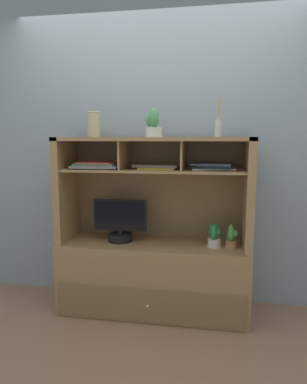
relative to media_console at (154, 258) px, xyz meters
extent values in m
cube|color=#92694E|center=(0.00, -0.01, -0.46)|extent=(6.00, 6.00, 0.02)
cube|color=gray|center=(0.00, 0.27, 0.95)|extent=(6.00, 0.02, 2.80)
cube|color=#977448|center=(0.00, -0.01, -0.15)|extent=(1.55, 0.50, 0.59)
cube|color=brown|center=(0.00, -0.26, -0.29)|extent=(1.49, 0.01, 0.27)
sphere|color=silver|center=(0.00, -0.28, -0.29)|extent=(0.02, 0.02, 0.02)
cube|color=#977448|center=(-0.74, -0.01, 0.57)|extent=(0.06, 0.45, 0.86)
cube|color=#977448|center=(0.74, -0.01, 0.57)|extent=(0.06, 0.45, 0.86)
cube|color=brown|center=(0.00, 0.21, 0.56)|extent=(1.49, 0.02, 0.83)
cube|color=#977448|center=(0.00, -0.01, 0.99)|extent=(1.55, 0.45, 0.03)
cube|color=#977448|center=(0.00, -0.01, 0.74)|extent=(1.43, 0.40, 0.02)
cube|color=#977448|center=(-0.24, -0.01, 0.86)|extent=(0.02, 0.38, 0.22)
cube|color=#977448|center=(0.24, -0.01, 0.86)|extent=(0.02, 0.38, 0.22)
cylinder|color=black|center=(-0.28, -0.02, 0.17)|extent=(0.20, 0.20, 0.06)
cylinder|color=black|center=(-0.28, -0.02, 0.22)|extent=(0.04, 0.04, 0.03)
cube|color=black|center=(-0.28, -0.02, 0.36)|extent=(0.45, 0.03, 0.26)
cube|color=black|center=(-0.28, -0.03, 0.36)|extent=(0.42, 0.00, 0.23)
cylinder|color=beige|center=(0.49, -0.03, 0.17)|extent=(0.10, 0.10, 0.07)
cylinder|color=beige|center=(0.49, -0.03, 0.14)|extent=(0.12, 0.12, 0.01)
ellipsoid|color=#257C3A|center=(0.51, -0.04, 0.26)|extent=(0.07, 0.07, 0.07)
ellipsoid|color=#257C3A|center=(0.50, 0.00, 0.27)|extent=(0.07, 0.06, 0.10)
ellipsoid|color=#257C3A|center=(0.47, -0.03, 0.26)|extent=(0.05, 0.07, 0.11)
ellipsoid|color=#257C3A|center=(0.49, -0.07, 0.26)|extent=(0.06, 0.07, 0.13)
cylinder|color=#B7794D|center=(0.63, -0.02, 0.17)|extent=(0.10, 0.10, 0.05)
cylinder|color=#B7794D|center=(0.63, -0.02, 0.14)|extent=(0.11, 0.11, 0.01)
ellipsoid|color=#4CA14A|center=(0.64, -0.02, 0.25)|extent=(0.07, 0.06, 0.07)
ellipsoid|color=#4CA14A|center=(0.63, 0.00, 0.22)|extent=(0.08, 0.07, 0.10)
ellipsoid|color=#4CA14A|center=(0.62, -0.02, 0.26)|extent=(0.05, 0.07, 0.07)
ellipsoid|color=#4CA14A|center=(0.62, -0.04, 0.26)|extent=(0.05, 0.05, 0.13)
cube|color=beige|center=(0.47, 0.03, 0.76)|extent=(0.36, 0.27, 0.01)
cube|color=#3F7060|center=(0.47, 0.03, 0.77)|extent=(0.31, 0.25, 0.01)
cube|color=#34437F|center=(0.47, 0.03, 0.78)|extent=(0.25, 0.24, 0.01)
cube|color=#3B404E|center=(0.46, 0.02, 0.79)|extent=(0.33, 0.34, 0.01)
cube|color=gold|center=(0.03, 0.01, 0.76)|extent=(0.30, 0.30, 0.01)
cube|color=gray|center=(0.03, 0.03, 0.77)|extent=(0.39, 0.26, 0.02)
cube|color=gray|center=(-0.45, -0.07, 0.75)|extent=(0.26, 0.21, 0.01)
cube|color=slate|center=(-0.45, -0.07, 0.77)|extent=(0.38, 0.27, 0.02)
cube|color=#4A7D59|center=(-0.45, -0.06, 0.79)|extent=(0.36, 0.25, 0.01)
cube|color=#A73D2E|center=(-0.44, -0.06, 0.80)|extent=(0.31, 0.26, 0.01)
cylinder|color=#BABBA9|center=(0.50, -0.01, 1.06)|extent=(0.05, 0.05, 0.13)
cylinder|color=#BABBA9|center=(0.50, -0.01, 1.14)|extent=(0.02, 0.02, 0.02)
cylinder|color=tan|center=(0.51, -0.01, 1.21)|extent=(0.00, 0.03, 0.16)
cylinder|color=tan|center=(0.51, -0.01, 1.21)|extent=(0.03, 0.02, 0.16)
cylinder|color=tan|center=(0.50, -0.01, 1.21)|extent=(0.04, 0.01, 0.16)
cylinder|color=tan|center=(0.50, -0.01, 1.21)|extent=(0.01, 0.02, 0.16)
cylinder|color=tan|center=(0.50, -0.01, 1.21)|extent=(0.02, 0.04, 0.16)
cylinder|color=tan|center=(0.50, -0.01, 1.21)|extent=(0.04, 0.01, 0.16)
cylinder|color=tan|center=(0.51, -0.01, 1.21)|extent=(0.03, 0.02, 0.16)
cylinder|color=beige|center=(0.00, 0.01, 1.04)|extent=(0.13, 0.13, 0.08)
cylinder|color=beige|center=(0.00, 0.01, 1.00)|extent=(0.15, 0.15, 0.01)
ellipsoid|color=#499653|center=(0.02, 0.01, 1.13)|extent=(0.04, 0.05, 0.07)
ellipsoid|color=#499653|center=(0.00, 0.05, 1.13)|extent=(0.04, 0.05, 0.13)
ellipsoid|color=#499653|center=(-0.04, 0.01, 1.14)|extent=(0.06, 0.07, 0.10)
ellipsoid|color=#499653|center=(0.01, -0.03, 1.15)|extent=(0.08, 0.06, 0.14)
cylinder|color=tan|center=(-0.50, 0.02, 1.10)|extent=(0.10, 0.10, 0.19)
torus|color=tan|center=(-0.50, 0.02, 1.20)|extent=(0.11, 0.11, 0.02)
camera|label=1|loc=(0.47, -2.74, 0.98)|focal=32.39mm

